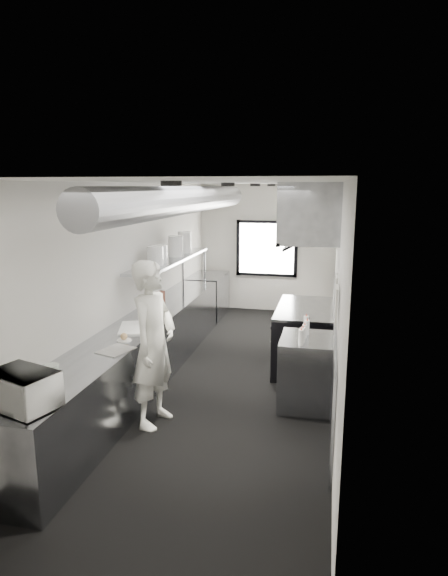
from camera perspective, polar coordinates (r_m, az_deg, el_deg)
The scene contains 35 objects.
floor at distance 7.18m, azimuth 0.56°, elevation -10.49°, with size 3.00×8.00×0.01m, color black.
ceiling at distance 6.63m, azimuth 0.61°, elevation 12.47°, with size 3.00×8.00×0.01m, color silver.
wall_back at distance 10.66m, azimuth 5.12°, elevation 4.72°, with size 3.00×0.02×2.80m, color silver.
wall_front at distance 3.15m, azimuth -15.36°, elevation -13.81°, with size 3.00×0.02×2.80m, color silver.
wall_left at distance 7.22m, azimuth -11.13°, elevation 1.04°, with size 0.02×8.00×2.80m, color silver.
wall_right at distance 6.62m, azimuth 13.38°, elevation -0.05°, with size 0.02×8.00×2.80m, color silver.
wall_cladding at distance 7.13m, azimuth 12.87°, elevation -6.24°, with size 0.03×5.50×1.10m, color gray.
hvac_duct at distance 7.20m, azimuth -4.26°, elevation 10.42°, with size 0.40×0.40×6.40m, color gray.
service_window at distance 10.63m, azimuth 5.09°, elevation 4.70°, with size 1.36×0.05×1.25m.
exhaust_hood at distance 7.20m, azimuth 10.48°, elevation 8.98°, with size 0.81×2.20×0.88m.
prep_counter at distance 6.89m, azimuth -9.80°, elevation -7.63°, with size 0.70×6.00×0.90m, color gray.
pass_shelf at distance 8.01m, azimuth -6.27°, elevation 3.24°, with size 0.45×3.00×0.68m.
range at distance 7.54m, azimuth 9.47°, elevation -5.72°, with size 0.88×1.60×0.94m.
bottle_station at distance 6.23m, azimuth 9.73°, elevation -9.81°, with size 0.65×0.80×0.90m, color gray.
far_work_table at distance 10.27m, azimuth -1.95°, elevation -0.90°, with size 0.70×1.20×0.90m, color gray.
notice_sheet_a at distance 5.41m, azimuth 13.25°, elevation -0.57°, with size 0.02×0.28×0.38m, color silver.
notice_sheet_b at distance 5.08m, azimuth 13.24°, elevation -1.96°, with size 0.02×0.28×0.38m, color silver.
line_cook at distance 5.59m, azimuth -8.39°, elevation -6.63°, with size 0.71×0.47×1.94m, color white.
microwave at distance 4.49m, azimuth -22.87°, elevation -11.09°, with size 0.53×0.40×0.32m, color silver.
deli_tub_a at distance 5.13m, azimuth -19.89°, elevation -9.19°, with size 0.15×0.15×0.11m, color #B6C2B2.
deli_tub_b at distance 5.05m, azimuth -20.72°, elevation -9.63°, with size 0.15×0.15×0.11m, color #B6C2B2.
newspaper at distance 5.68m, azimuth -12.74°, elevation -7.23°, with size 0.31×0.38×0.01m, color silver.
small_plate at distance 5.99m, azimuth -11.82°, elevation -6.13°, with size 0.18×0.18×0.01m, color silver.
pastry at distance 5.98m, azimuth -11.84°, elevation -5.66°, with size 0.09×0.09×0.09m, color tan.
cutting_board at distance 6.48m, azimuth -10.27°, elevation -4.66°, with size 0.46×0.61×0.02m, color white.
knife_block at distance 7.62m, azimuth -7.77°, elevation -1.25°, with size 0.09×0.20×0.22m, color brown.
plate_stack_a at distance 7.35m, azimuth -8.20°, elevation 3.83°, with size 0.25×0.25×0.29m, color silver.
plate_stack_b at distance 7.59m, azimuth -7.58°, elevation 4.05°, with size 0.22×0.22×0.28m, color silver.
plate_stack_c at distance 8.22m, azimuth -5.77°, elevation 4.97°, with size 0.25×0.25×0.35m, color silver.
plate_stack_d at distance 8.69m, azimuth -4.71°, elevation 5.46°, with size 0.25×0.25×0.38m, color silver.
squeeze_bottle_a at distance 5.77m, azimuth 9.17°, elevation -5.83°, with size 0.06×0.06×0.19m, color white.
squeeze_bottle_b at distance 5.87m, azimuth 9.37°, elevation -5.54°, with size 0.06×0.06×0.19m, color white.
squeeze_bottle_c at distance 6.04m, azimuth 9.58°, elevation -5.13°, with size 0.06×0.06×0.17m, color white.
squeeze_bottle_d at distance 6.18m, azimuth 9.85°, elevation -4.66°, with size 0.06×0.06×0.18m, color white.
squeeze_bottle_e at distance 6.35m, azimuth 9.75°, elevation -4.16°, with size 0.07×0.07×0.20m, color white.
Camera 1 is at (1.39, -6.48, 2.75)m, focal length 29.84 mm.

